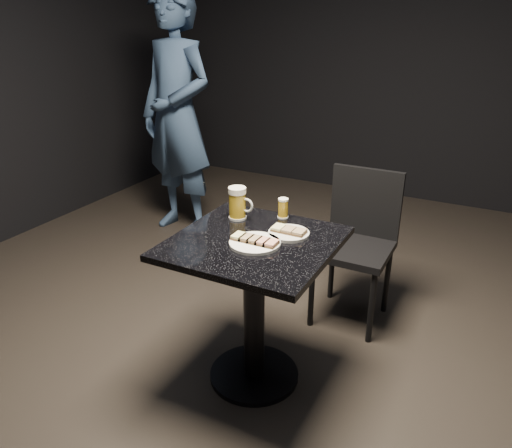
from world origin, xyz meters
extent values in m
plane|color=black|center=(0.00, 0.00, 0.00)|extent=(6.00, 6.00, 0.00)
plane|color=black|center=(0.00, 3.00, 1.50)|extent=(5.00, 0.00, 5.00)
cylinder|color=white|center=(0.02, -0.04, 0.76)|extent=(0.22, 0.22, 0.01)
cylinder|color=silver|center=(0.11, 0.12, 0.76)|extent=(0.19, 0.19, 0.01)
imported|color=navy|center=(-1.38, 1.36, 0.93)|extent=(0.76, 0.57, 1.87)
cylinder|color=black|center=(0.00, 0.00, 0.01)|extent=(0.44, 0.44, 0.03)
cylinder|color=black|center=(0.00, 0.00, 0.37)|extent=(0.10, 0.10, 0.69)
cube|color=black|center=(0.00, 0.00, 0.73)|extent=(0.70, 0.70, 0.03)
cylinder|color=silver|center=(-0.19, 0.19, 0.76)|extent=(0.09, 0.09, 0.01)
cylinder|color=gold|center=(-0.19, 0.19, 0.82)|extent=(0.08, 0.08, 0.12)
cylinder|color=white|center=(-0.19, 0.19, 0.89)|extent=(0.09, 0.09, 0.03)
torus|color=silver|center=(-0.14, 0.19, 0.82)|extent=(0.07, 0.01, 0.07)
cylinder|color=silver|center=(0.00, 0.30, 0.75)|extent=(0.05, 0.05, 0.01)
cylinder|color=gold|center=(0.00, 0.30, 0.80)|extent=(0.05, 0.05, 0.08)
cylinder|color=white|center=(0.00, 0.30, 0.84)|extent=(0.05, 0.05, 0.01)
cube|color=black|center=(0.25, 0.72, 0.45)|extent=(0.41, 0.41, 0.04)
cylinder|color=black|center=(0.08, 0.54, 0.21)|extent=(0.03, 0.03, 0.43)
cylinder|color=black|center=(0.42, 0.54, 0.21)|extent=(0.03, 0.03, 0.43)
cylinder|color=black|center=(0.08, 0.89, 0.21)|extent=(0.03, 0.03, 0.43)
cylinder|color=black|center=(0.42, 0.89, 0.21)|extent=(0.03, 0.03, 0.43)
cube|color=black|center=(0.25, 0.90, 0.67)|extent=(0.40, 0.03, 0.40)
cube|color=#4C3521|center=(-0.05, -0.04, 0.77)|extent=(0.05, 0.07, 0.01)
cube|color=#D1D184|center=(-0.05, -0.04, 0.78)|extent=(0.05, 0.07, 0.01)
cube|color=#4C3521|center=(-0.01, -0.04, 0.77)|extent=(0.05, 0.07, 0.01)
cube|color=#8C7251|center=(-0.01, -0.04, 0.78)|extent=(0.05, 0.07, 0.01)
cube|color=#4C3521|center=(0.02, -0.04, 0.77)|extent=(0.05, 0.07, 0.01)
cube|color=#8C7251|center=(0.02, -0.04, 0.78)|extent=(0.05, 0.07, 0.01)
cube|color=#4C3521|center=(0.06, -0.04, 0.77)|extent=(0.05, 0.07, 0.01)
cube|color=tan|center=(0.06, -0.04, 0.78)|extent=(0.05, 0.07, 0.01)
cube|color=#4C3521|center=(0.10, -0.04, 0.77)|extent=(0.05, 0.07, 0.01)
cube|color=tan|center=(0.10, -0.04, 0.78)|extent=(0.05, 0.07, 0.01)
cube|color=#4C3521|center=(0.06, 0.12, 0.77)|extent=(0.05, 0.07, 0.01)
cube|color=#D1D184|center=(0.06, 0.12, 0.78)|extent=(0.05, 0.07, 0.01)
cube|color=#4C3521|center=(0.11, 0.12, 0.77)|extent=(0.05, 0.07, 0.01)
cube|color=#8C7251|center=(0.11, 0.12, 0.78)|extent=(0.05, 0.07, 0.01)
cube|color=#4C3521|center=(0.16, 0.12, 0.77)|extent=(0.05, 0.07, 0.01)
cube|color=#8C7251|center=(0.16, 0.12, 0.78)|extent=(0.05, 0.07, 0.01)
camera|label=1|loc=(0.93, -1.76, 1.68)|focal=35.00mm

